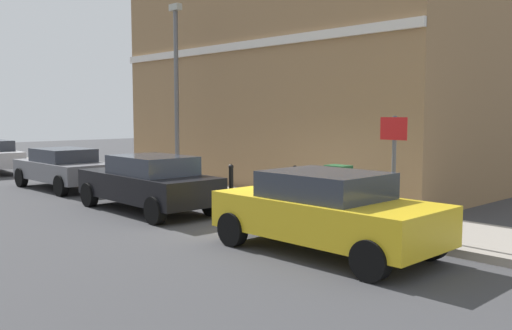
# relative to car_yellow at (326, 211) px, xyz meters

# --- Properties ---
(ground) EXTENTS (80.00, 80.00, 0.00)m
(ground) POSITION_rel_car_yellow_xyz_m (0.77, 2.41, -0.77)
(ground) COLOR #38383A
(sidewalk) EXTENTS (2.58, 30.00, 0.15)m
(sidewalk) POSITION_rel_car_yellow_xyz_m (2.67, 8.41, -0.69)
(sidewalk) COLOR gray
(sidewalk) RESTS_ON ground
(corner_building) EXTENTS (7.75, 12.77, 7.37)m
(corner_building) POSITION_rel_car_yellow_xyz_m (7.79, 6.79, 2.92)
(corner_building) COLOR olive
(corner_building) RESTS_ON ground
(car_yellow) EXTENTS (2.01, 4.21, 1.46)m
(car_yellow) POSITION_rel_car_yellow_xyz_m (0.00, 0.00, 0.00)
(car_yellow) COLOR gold
(car_yellow) RESTS_ON ground
(car_black) EXTENTS (1.88, 4.40, 1.43)m
(car_black) POSITION_rel_car_yellow_xyz_m (-0.02, 5.80, -0.01)
(car_black) COLOR black
(car_black) RESTS_ON ground
(car_grey) EXTENTS (1.87, 4.14, 1.34)m
(car_grey) POSITION_rel_car_yellow_xyz_m (0.20, 11.33, -0.05)
(car_grey) COLOR slate
(car_grey) RESTS_ON ground
(utility_cabinet) EXTENTS (0.46, 0.61, 1.15)m
(utility_cabinet) POSITION_rel_car_yellow_xyz_m (2.51, 1.72, -0.08)
(utility_cabinet) COLOR #1E4C28
(utility_cabinet) RESTS_ON sidewalk
(bollard_near_cabinet) EXTENTS (0.14, 0.14, 1.04)m
(bollard_near_cabinet) POSITION_rel_car_yellow_xyz_m (2.61, 3.17, -0.06)
(bollard_near_cabinet) COLOR black
(bollard_near_cabinet) RESTS_ON sidewalk
(bollard_far_kerb) EXTENTS (0.14, 0.14, 1.04)m
(bollard_far_kerb) POSITION_rel_car_yellow_xyz_m (1.63, 4.50, -0.06)
(bollard_far_kerb) COLOR black
(bollard_far_kerb) RESTS_ON sidewalk
(street_sign) EXTENTS (0.08, 0.60, 2.30)m
(street_sign) POSITION_rel_car_yellow_xyz_m (1.72, -0.26, 0.90)
(street_sign) COLOR #59595B
(street_sign) RESTS_ON sidewalk
(lamppost) EXTENTS (0.20, 0.44, 5.72)m
(lamppost) POSITION_rel_car_yellow_xyz_m (2.60, 8.26, 2.54)
(lamppost) COLOR #59595B
(lamppost) RESTS_ON sidewalk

